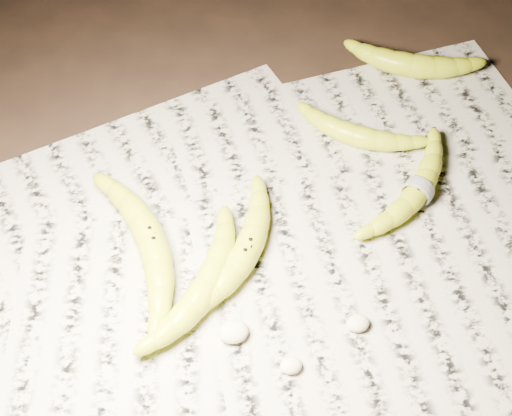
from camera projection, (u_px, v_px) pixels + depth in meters
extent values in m
plane|color=black|center=(264.00, 247.00, 0.97)|extent=(3.00, 3.00, 0.00)
cube|color=#B2AB98|center=(289.00, 235.00, 0.98)|extent=(0.90, 0.70, 0.01)
torus|color=white|center=(419.00, 190.00, 1.00)|extent=(0.03, 0.04, 0.04)
ellipsoid|color=beige|center=(233.00, 330.00, 0.88)|extent=(0.04, 0.03, 0.02)
ellipsoid|color=beige|center=(291.00, 364.00, 0.85)|extent=(0.03, 0.02, 0.02)
ellipsoid|color=beige|center=(358.00, 322.00, 0.89)|extent=(0.03, 0.02, 0.02)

